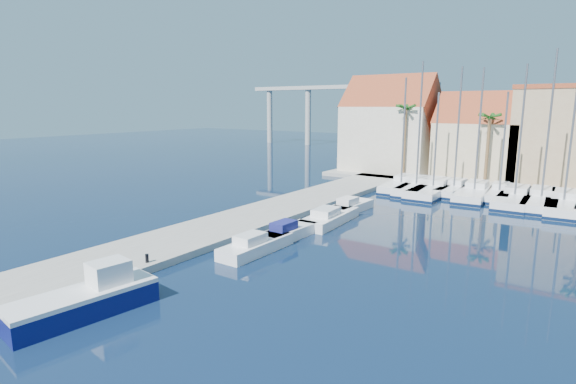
# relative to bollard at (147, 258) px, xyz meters

# --- Properties ---
(ground) EXTENTS (260.00, 260.00, 0.00)m
(ground) POSITION_rel_bollard_xyz_m (6.60, -2.04, -0.76)
(ground) COLOR #081C30
(ground) RESTS_ON ground
(quay_west) EXTENTS (6.00, 77.00, 0.50)m
(quay_west) POSITION_rel_bollard_xyz_m (-2.40, 11.46, -0.51)
(quay_west) COLOR gray
(quay_west) RESTS_ON ground
(shore_north) EXTENTS (54.00, 16.00, 0.50)m
(shore_north) POSITION_rel_bollard_xyz_m (16.60, 45.96, -0.51)
(shore_north) COLOR gray
(shore_north) RESTS_ON ground
(bollard) EXTENTS (0.21, 0.21, 0.52)m
(bollard) POSITION_rel_bollard_xyz_m (0.00, 0.00, 0.00)
(bollard) COLOR black
(bollard) RESTS_ON quay_west
(fishing_boat) EXTENTS (3.08, 6.83, 2.31)m
(fishing_boat) POSITION_rel_bollard_xyz_m (2.40, -5.27, 0.01)
(fishing_boat) COLOR #0E1357
(fishing_boat) RESTS_ON ground
(motorboat_west_0) EXTENTS (1.98, 5.97, 1.40)m
(motorboat_west_0) POSITION_rel_bollard_xyz_m (3.18, 6.26, -0.25)
(motorboat_west_0) COLOR white
(motorboat_west_0) RESTS_ON ground
(motorboat_west_1) EXTENTS (1.92, 5.50, 1.40)m
(motorboat_west_1) POSITION_rel_bollard_xyz_m (3.11, 10.11, -0.25)
(motorboat_west_1) COLOR white
(motorboat_west_1) RESTS_ON ground
(motorboat_west_2) EXTENTS (2.69, 7.22, 1.40)m
(motorboat_west_2) POSITION_rel_bollard_xyz_m (3.41, 15.73, -0.25)
(motorboat_west_2) COLOR white
(motorboat_west_2) RESTS_ON ground
(motorboat_west_3) EXTENTS (2.05, 5.78, 1.40)m
(motorboat_west_3) POSITION_rel_bollard_xyz_m (2.95, 20.49, -0.25)
(motorboat_west_3) COLOR white
(motorboat_west_3) RESTS_ON ground
(sailboat_0) EXTENTS (3.36, 10.33, 12.74)m
(sailboat_0) POSITION_rel_bollard_xyz_m (2.81, 34.10, -0.17)
(sailboat_0) COLOR white
(sailboat_0) RESTS_ON ground
(sailboat_1) EXTENTS (3.57, 10.98, 14.36)m
(sailboat_1) POSITION_rel_bollard_xyz_m (4.72, 33.79, -0.16)
(sailboat_1) COLOR white
(sailboat_1) RESTS_ON ground
(sailboat_2) EXTENTS (3.17, 12.02, 11.06)m
(sailboat_2) POSITION_rel_bollard_xyz_m (6.71, 33.69, -0.21)
(sailboat_2) COLOR white
(sailboat_2) RESTS_ON ground
(sailboat_3) EXTENTS (2.67, 8.34, 13.70)m
(sailboat_3) POSITION_rel_bollard_xyz_m (8.64, 34.69, -0.11)
(sailboat_3) COLOR white
(sailboat_3) RESTS_ON ground
(sailboat_4) EXTENTS (3.44, 10.96, 13.46)m
(sailboat_4) POSITION_rel_bollard_xyz_m (10.85, 34.20, -0.17)
(sailboat_4) COLOR white
(sailboat_4) RESTS_ON ground
(sailboat_5) EXTENTS (2.90, 8.45, 11.04)m
(sailboat_5) POSITION_rel_bollard_xyz_m (13.15, 34.83, -0.17)
(sailboat_5) COLOR white
(sailboat_5) RESTS_ON ground
(sailboat_6) EXTENTS (3.20, 11.31, 13.55)m
(sailboat_6) POSITION_rel_bollard_xyz_m (14.87, 33.45, -0.18)
(sailboat_6) COLOR white
(sailboat_6) RESTS_ON ground
(sailboat_7) EXTENTS (3.45, 11.57, 14.82)m
(sailboat_7) POSITION_rel_bollard_xyz_m (17.15, 33.74, -0.17)
(sailboat_7) COLOR white
(sailboat_7) RESTS_ON ground
(sailboat_8) EXTENTS (3.87, 12.02, 13.44)m
(sailboat_8) POSITION_rel_bollard_xyz_m (19.05, 33.25, -0.19)
(sailboat_8) COLOR white
(sailboat_8) RESTS_ON ground
(building_0) EXTENTS (12.30, 9.00, 13.50)m
(building_0) POSITION_rel_bollard_xyz_m (-3.40, 44.96, 5.77)
(building_0) COLOR beige
(building_0) RESTS_ON shore_north
(building_1) EXTENTS (10.30, 8.00, 11.00)m
(building_1) POSITION_rel_bollard_xyz_m (8.60, 44.96, 4.54)
(building_1) COLOR #C7B68C
(building_1) RESTS_ON shore_north
(palm_0) EXTENTS (2.60, 2.60, 10.15)m
(palm_0) POSITION_rel_bollard_xyz_m (0.60, 39.96, 8.32)
(palm_0) COLOR brown
(palm_0) RESTS_ON shore_north
(palm_1) EXTENTS (2.60, 2.60, 9.15)m
(palm_1) POSITION_rel_bollard_xyz_m (10.60, 39.96, 7.38)
(palm_1) COLOR brown
(palm_1) RESTS_ON shore_north
(viaduct) EXTENTS (48.00, 2.20, 14.45)m
(viaduct) POSITION_rel_bollard_xyz_m (-32.47, 79.96, 9.49)
(viaduct) COLOR #9E9E99
(viaduct) RESTS_ON ground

